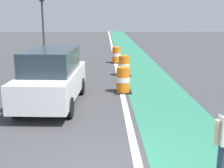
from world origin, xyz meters
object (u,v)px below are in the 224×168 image
object	(u,v)px
parked_suv_nearest	(52,77)
traffic_light_corner	(42,11)
traffic_barrel_mid	(124,66)
traffic_barrel_front	(123,80)
traffic_barrel_back	(116,55)

from	to	relation	value
parked_suv_nearest	traffic_light_corner	world-z (taller)	traffic_light_corner
parked_suv_nearest	traffic_barrel_mid	world-z (taller)	parked_suv_nearest
traffic_barrel_mid	traffic_light_corner	distance (m)	9.98
parked_suv_nearest	traffic_barrel_front	xyz separation A→B (m)	(2.68, 1.61, -0.50)
parked_suv_nearest	traffic_barrel_back	size ratio (longest dim) A/B	4.31
parked_suv_nearest	traffic_barrel_back	world-z (taller)	parked_suv_nearest
parked_suv_nearest	traffic_barrel_front	world-z (taller)	parked_suv_nearest
parked_suv_nearest	traffic_light_corner	size ratio (longest dim) A/B	0.92
traffic_barrel_mid	traffic_light_corner	xyz separation A→B (m)	(-5.79, 7.57, 2.97)
parked_suv_nearest	traffic_barrel_mid	size ratio (longest dim) A/B	4.31
parked_suv_nearest	traffic_barrel_back	bearing A→B (deg)	73.86
traffic_barrel_front	traffic_barrel_mid	bearing A→B (deg)	85.67
parked_suv_nearest	traffic_barrel_front	bearing A→B (deg)	31.03
traffic_barrel_front	traffic_light_corner	distance (m)	12.69
traffic_barrel_front	traffic_barrel_mid	xyz separation A→B (m)	(0.26, 3.46, 0.00)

